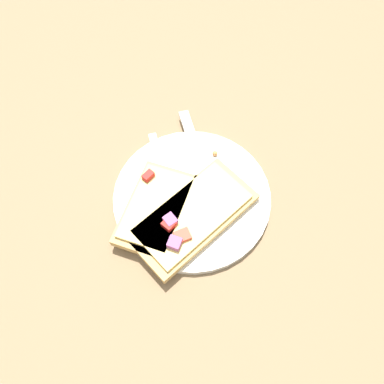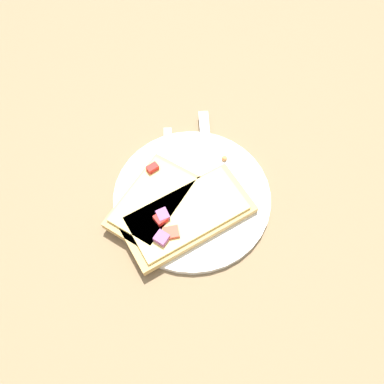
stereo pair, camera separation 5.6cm
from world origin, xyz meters
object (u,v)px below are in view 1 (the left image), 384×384
Objects in this scene: knife at (196,156)px; pizza_slice_main at (194,216)px; fork at (167,191)px; plate at (192,197)px; pizza_slice_corner at (157,209)px.

pizza_slice_main reaches higher than knife.
knife reaches higher than fork.
plate is 0.04m from pizza_slice_main.
fork is 0.98× the size of pizza_slice_main.
pizza_slice_corner is (0.09, -0.06, 0.01)m from knife.
knife is (-0.06, 0.05, 0.00)m from fork.
pizza_slice_main reaches higher than pizza_slice_corner.
plate is 1.19× the size of pizza_slice_main.
knife is (-0.07, 0.01, 0.01)m from plate.
pizza_slice_main is at bearing 1.72° from plate.
fork is at bearing -90.71° from pizza_slice_main.
knife is 0.11m from pizza_slice_corner.
fork is 0.06m from pizza_slice_main.
knife is 1.35× the size of pizza_slice_corner.
pizza_slice_corner reaches higher than knife.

